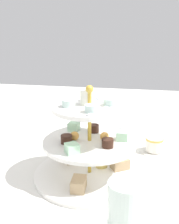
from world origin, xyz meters
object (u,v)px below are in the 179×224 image
Objects in this scene: tiered_serving_stand at (90,148)px; water_glass_short_left at (118,134)px; water_glass_tall_right at (125,213)px; teacup_with_saucer at (154,145)px.

tiered_serving_stand reaches higher than water_glass_short_left.
water_glass_tall_right reaches higher than water_glass_short_left.
water_glass_tall_right is 1.40× the size of teacup_with_saucer.
tiered_serving_stand is at bearing 166.76° from water_glass_short_left.
water_glass_tall_right is at bearing 170.32° from teacup_with_saucer.
teacup_with_saucer is (0.19, -0.18, -0.06)m from tiered_serving_stand.
teacup_with_saucer is at bearing -44.34° from tiered_serving_stand.
teacup_with_saucer is at bearing -9.68° from water_glass_tall_right.
water_glass_tall_right is 0.42m from teacup_with_saucer.
tiered_serving_stand is at bearing 26.81° from water_glass_tall_right.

